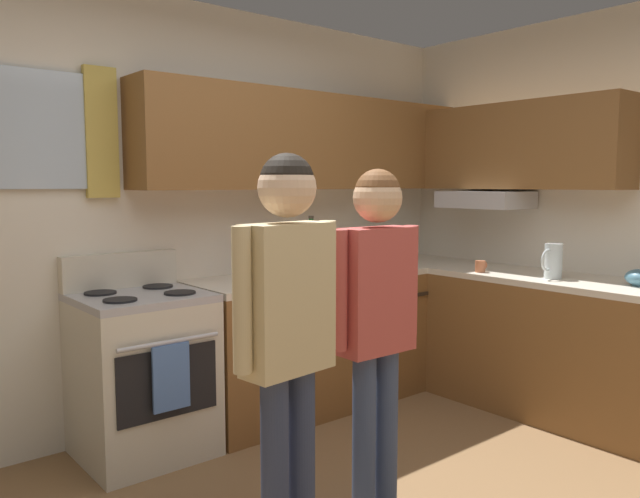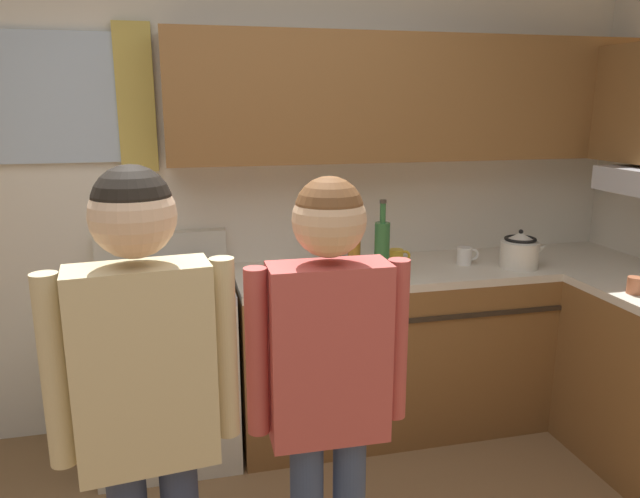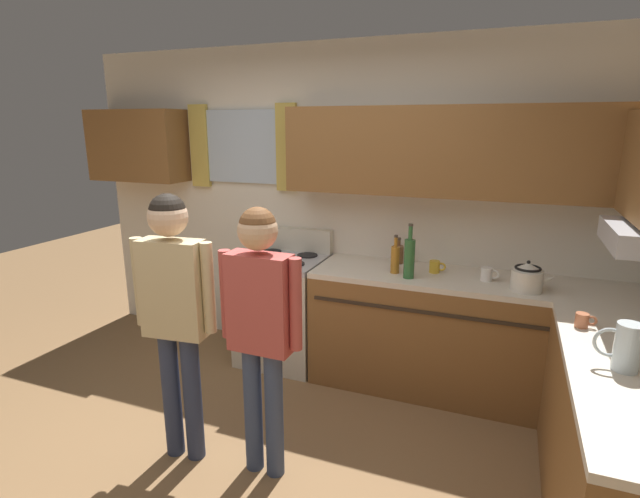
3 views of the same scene
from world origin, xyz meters
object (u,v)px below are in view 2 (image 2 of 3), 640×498
object	(u,v)px
bottle_wine_green	(382,248)
cup_terracotta	(636,285)
bottle_squat_brown	(334,248)
mug_ceramic_white	(465,256)
adult_left	(146,388)
stove_oven	(167,365)
stovetop_kettle	(520,250)
adult_in_plaid	(329,371)
mug_mustard_yellow	(397,257)
bottle_oil_amber	(354,254)

from	to	relation	value
bottle_wine_green	cup_terracotta	xyz separation A→B (m)	(1.05, -0.52, -0.11)
bottle_squat_brown	mug_ceramic_white	bearing A→B (deg)	-17.47
adult_left	stove_oven	bearing A→B (deg)	89.38
adult_left	stovetop_kettle	bearing A→B (deg)	33.21
stove_oven	adult_in_plaid	world-z (taller)	adult_in_plaid
cup_terracotta	bottle_squat_brown	bearing A→B (deg)	144.15
bottle_wine_green	adult_in_plaid	world-z (taller)	adult_in_plaid
mug_mustard_yellow	adult_left	size ratio (longest dim) A/B	0.07
stove_oven	bottle_wine_green	distance (m)	1.23
bottle_squat_brown	stovetop_kettle	distance (m)	0.99
cup_terracotta	adult_in_plaid	size ratio (longest dim) A/B	0.07
stove_oven	adult_left	distance (m)	1.47
bottle_wine_green	mug_ceramic_white	size ratio (longest dim) A/B	3.14
mug_ceramic_white	stovetop_kettle	xyz separation A→B (m)	(0.25, -0.12, 0.05)
bottle_squat_brown	cup_terracotta	world-z (taller)	bottle_squat_brown
bottle_wine_green	mug_mustard_yellow	world-z (taller)	bottle_wine_green
mug_mustard_yellow	bottle_wine_green	bearing A→B (deg)	-128.39
cup_terracotta	adult_left	world-z (taller)	adult_left
bottle_squat_brown	bottle_oil_amber	bearing A→B (deg)	-82.25
mug_mustard_yellow	cup_terracotta	xyz separation A→B (m)	(0.89, -0.72, -0.01)
bottle_oil_amber	bottle_squat_brown	bearing A→B (deg)	97.75
mug_ceramic_white	bottle_wine_green	bearing A→B (deg)	-165.71
cup_terracotta	adult_left	distance (m)	2.24
bottle_wine_green	mug_mustard_yellow	distance (m)	0.27
mug_mustard_yellow	cup_terracotta	distance (m)	1.15
bottle_wine_green	stovetop_kettle	size ratio (longest dim) A/B	1.44
bottle_wine_green	mug_ceramic_white	world-z (taller)	bottle_wine_green
bottle_wine_green	adult_left	size ratio (longest dim) A/B	0.25
adult_left	mug_ceramic_white	bearing A→B (deg)	39.81
bottle_oil_amber	cup_terracotta	size ratio (longest dim) A/B	2.63
bottle_oil_amber	mug_ceramic_white	size ratio (longest dim) A/B	2.28
mug_ceramic_white	adult_left	world-z (taller)	adult_left
adult_in_plaid	bottle_oil_amber	bearing A→B (deg)	70.03
adult_in_plaid	bottle_squat_brown	bearing A→B (deg)	74.62
mug_mustard_yellow	mug_ceramic_white	world-z (taller)	mug_ceramic_white
stove_oven	bottle_oil_amber	xyz separation A→B (m)	(0.95, -0.07, 0.54)
mug_mustard_yellow	adult_in_plaid	bearing A→B (deg)	-118.19
bottle_squat_brown	stovetop_kettle	bearing A→B (deg)	-19.90
stove_oven	mug_ceramic_white	xyz separation A→B (m)	(1.60, -0.02, 0.48)
stove_oven	mug_ceramic_white	bearing A→B (deg)	-0.71
adult_left	adult_in_plaid	size ratio (longest dim) A/B	1.03
bottle_oil_amber	cup_terracotta	world-z (taller)	bottle_oil_amber
bottle_wine_green	bottle_oil_amber	xyz separation A→B (m)	(-0.12, 0.08, -0.04)
mug_mustard_yellow	stovetop_kettle	xyz separation A→B (m)	(0.62, -0.19, 0.05)
bottle_wine_green	adult_in_plaid	xyz separation A→B (m)	(-0.57, -1.16, -0.07)
stovetop_kettle	bottle_oil_amber	bearing A→B (deg)	175.42
bottle_wine_green	stovetop_kettle	bearing A→B (deg)	0.77
stove_oven	mug_mustard_yellow	bearing A→B (deg)	2.07
mug_mustard_yellow	mug_ceramic_white	size ratio (longest dim) A/B	0.96
mug_mustard_yellow	stovetop_kettle	bearing A→B (deg)	-16.84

